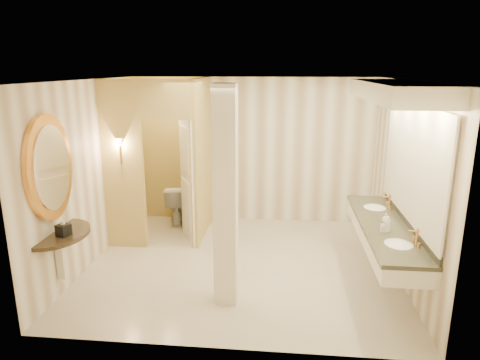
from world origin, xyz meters
name	(u,v)px	position (x,y,z in m)	size (l,w,h in m)	color
floor	(241,264)	(0.00, 0.00, 0.00)	(4.50, 4.50, 0.00)	beige
ceiling	(241,80)	(0.00, 0.00, 2.70)	(4.50, 4.50, 0.00)	white
wall_back	(251,151)	(0.00, 2.00, 1.35)	(4.50, 0.02, 2.70)	white
wall_front	(221,229)	(0.00, -2.00, 1.35)	(4.50, 0.02, 2.70)	white
wall_left	(89,174)	(-2.25, 0.00, 1.35)	(0.02, 4.00, 2.70)	white
wall_right	(404,182)	(2.25, 0.00, 1.35)	(0.02, 4.00, 2.70)	white
toilet_closet	(180,159)	(-1.12, 0.97, 1.39)	(1.50, 1.55, 2.70)	tan
wall_sconce	(120,143)	(-1.93, 0.43, 1.73)	(0.14, 0.14, 0.42)	#CE8942
vanity	(393,168)	(1.98, -0.40, 1.63)	(0.75, 2.69, 2.09)	white
console_shelf	(52,196)	(-2.21, -1.12, 1.34)	(1.00, 1.00, 1.95)	black
pillar	(225,198)	(-0.09, -1.02, 1.35)	(0.27, 0.27, 2.70)	white
tissue_box	(64,230)	(-2.06, -1.21, 0.95)	(0.14, 0.14, 0.14)	black
toilet	(177,204)	(-1.38, 1.65, 0.38)	(0.42, 0.74, 0.75)	white
soap_bottle_a	(384,226)	(1.86, -0.70, 0.95)	(0.07, 0.07, 0.15)	beige
soap_bottle_b	(386,218)	(1.96, -0.36, 0.94)	(0.10, 0.10, 0.12)	silver
soap_bottle_c	(387,224)	(1.90, -0.69, 0.98)	(0.08, 0.08, 0.20)	#C6B28C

